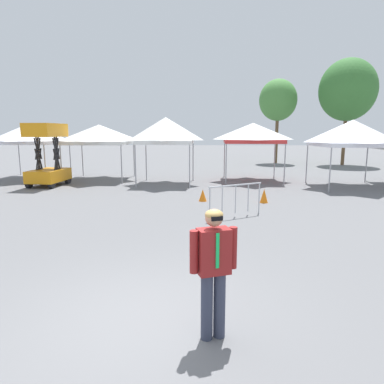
% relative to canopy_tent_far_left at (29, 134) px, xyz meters
% --- Properties ---
extents(ground_plane, '(140.00, 140.00, 0.00)m').
position_rel_canopy_tent_far_left_xyz_m(ground_plane, '(9.82, -15.34, -2.64)').
color(ground_plane, slate).
extents(canopy_tent_far_left, '(3.55, 3.55, 3.23)m').
position_rel_canopy_tent_far_left_xyz_m(canopy_tent_far_left, '(0.00, 0.00, 0.00)').
color(canopy_tent_far_left, '#9E9EA3').
rests_on(canopy_tent_far_left, ground).
extents(canopy_tent_center, '(3.53, 3.53, 3.17)m').
position_rel_canopy_tent_far_left_xyz_m(canopy_tent_center, '(4.29, -0.22, -0.04)').
color(canopy_tent_center, '#9E9EA3').
rests_on(canopy_tent_center, ground).
extents(canopy_tent_right_of_center, '(2.86, 2.86, 3.52)m').
position_rel_canopy_tent_far_left_xyz_m(canopy_tent_right_of_center, '(8.37, -1.73, 0.18)').
color(canopy_tent_right_of_center, '#9E9EA3').
rests_on(canopy_tent_right_of_center, ground).
extents(canopy_tent_behind_right, '(3.24, 3.24, 3.26)m').
position_rel_canopy_tent_far_left_xyz_m(canopy_tent_behind_right, '(13.10, -0.16, 0.05)').
color(canopy_tent_behind_right, '#9E9EA3').
rests_on(canopy_tent_behind_right, ground).
extents(canopy_tent_left_of_center, '(3.62, 3.62, 3.34)m').
position_rel_canopy_tent_far_left_xyz_m(canopy_tent_left_of_center, '(17.74, -2.30, 0.05)').
color(canopy_tent_left_of_center, '#9E9EA3').
rests_on(canopy_tent_left_of_center, ground).
extents(scissor_lift, '(1.51, 2.37, 3.18)m').
position_rel_canopy_tent_far_left_xyz_m(scissor_lift, '(2.39, -2.79, -1.62)').
color(scissor_lift, black).
rests_on(scissor_lift, ground).
extents(person_foreground, '(0.61, 0.37, 1.78)m').
position_rel_canopy_tent_far_left_xyz_m(person_foreground, '(10.86, -15.74, -1.61)').
color(person_foreground, '#33384C').
rests_on(person_foreground, ground).
extents(tree_behind_tents_left, '(3.27, 3.27, 7.32)m').
position_rel_canopy_tent_far_left_xyz_m(tree_behind_tents_left, '(16.52, 11.49, 2.85)').
color(tree_behind_tents_left, brown).
rests_on(tree_behind_tents_left, ground).
extents(tree_behind_tents_right, '(4.57, 4.57, 8.69)m').
position_rel_canopy_tent_far_left_xyz_m(tree_behind_tents_right, '(21.87, 9.98, 3.52)').
color(tree_behind_tents_right, brown).
rests_on(tree_behind_tents_right, ground).
extents(crowd_barrier_mid_lot, '(1.79, 1.19, 1.08)m').
position_rel_canopy_tent_far_left_xyz_m(crowd_barrier_mid_lot, '(11.60, -8.92, -1.89)').
color(crowd_barrier_mid_lot, '#B7BABF').
rests_on(crowd_barrier_mid_lot, ground).
extents(traffic_cone_lot_center, '(0.32, 0.32, 0.55)m').
position_rel_canopy_tent_far_left_xyz_m(traffic_cone_lot_center, '(12.87, -6.57, -2.37)').
color(traffic_cone_lot_center, orange).
rests_on(traffic_cone_lot_center, ground).
extents(traffic_cone_near_barrier, '(0.32, 0.32, 0.48)m').
position_rel_canopy_tent_far_left_xyz_m(traffic_cone_near_barrier, '(10.46, -6.39, -2.40)').
color(traffic_cone_near_barrier, orange).
rests_on(traffic_cone_near_barrier, ground).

